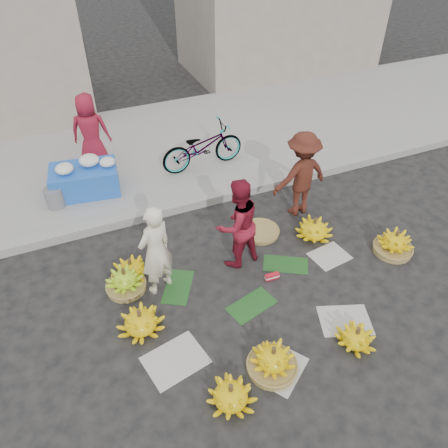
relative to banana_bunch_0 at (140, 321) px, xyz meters
name	(u,v)px	position (x,y,z in m)	size (l,w,h in m)	color
ground	(252,293)	(1.55, 0.01, -0.16)	(80.00, 80.00, 0.00)	black
curb	(196,201)	(1.55, 2.21, -0.08)	(40.00, 0.25, 0.15)	gray
sidewalk	(161,147)	(1.55, 4.31, -0.10)	(40.00, 4.00, 0.12)	gray
newspaper_scatter	(280,337)	(1.55, -0.79, -0.15)	(3.20, 1.80, 0.00)	beige
banana_leaves	(239,285)	(1.45, 0.21, -0.15)	(2.00, 1.00, 0.00)	#174618
banana_bunch_0	(140,321)	(0.00, 0.00, 0.00)	(0.58, 0.58, 0.36)	yellow
banana_bunch_1	(231,395)	(0.64, -1.33, -0.01)	(0.58, 0.58, 0.33)	yellow
banana_bunch_2	(273,360)	(1.25, -1.15, 0.02)	(0.64, 0.64, 0.41)	olive
banana_bunch_3	(356,338)	(2.34, -1.24, -0.03)	(0.52, 0.52, 0.30)	yellow
banana_bunch_4	(394,243)	(3.88, -0.08, 0.01)	(0.57, 0.57, 0.41)	olive
banana_bunch_5	(314,229)	(2.95, 0.69, 0.01)	(0.72, 0.72, 0.37)	yellow
banana_bunch_6	(125,281)	(-0.02, 0.75, 0.00)	(0.53, 0.53, 0.39)	olive
banana_bunch_7	(131,269)	(0.11, 0.95, -0.01)	(0.60, 0.60, 0.34)	yellow
basket_spare	(260,232)	(2.22, 1.09, -0.12)	(0.59, 0.59, 0.07)	olive
incense_stack	(272,277)	(1.93, 0.13, -0.11)	(0.21, 0.07, 0.08)	red
vendor_cream	(156,251)	(0.42, 0.60, 0.53)	(0.50, 0.33, 1.38)	white
vendor_red	(237,224)	(1.62, 0.67, 0.55)	(0.68, 0.53, 1.40)	maroon
man_striped	(301,175)	(3.05, 1.37, 0.58)	(0.95, 0.55, 1.47)	maroon
flower_table	(85,178)	(-0.12, 3.18, 0.23)	(1.21, 0.85, 0.65)	blue
grey_bucket	(55,197)	(-0.67, 2.95, 0.14)	(0.31, 0.31, 0.35)	slate
flower_vendor	(90,131)	(0.20, 4.00, 0.67)	(0.69, 0.45, 1.41)	maroon
bicycle	(202,147)	(2.04, 3.16, 0.38)	(1.59, 0.55, 0.83)	gray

